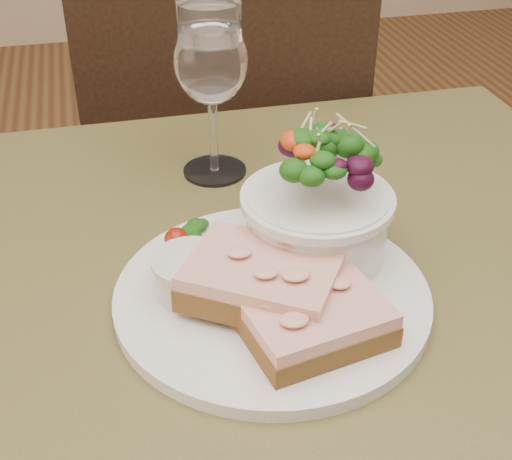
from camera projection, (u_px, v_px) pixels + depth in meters
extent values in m
cube|color=#49441F|center=(283.00, 324.00, 0.61)|extent=(0.80, 0.80, 0.04)
cylinder|color=black|center=(424.00, 331.00, 1.16)|extent=(0.05, 0.05, 0.71)
cube|color=black|center=(236.00, 195.00, 1.34)|extent=(0.52, 0.52, 0.04)
cube|color=black|center=(225.00, 130.00, 1.05)|extent=(0.41, 0.16, 0.45)
cube|color=black|center=(238.00, 289.00, 1.46)|extent=(0.45, 0.45, 0.45)
cylinder|color=silver|center=(272.00, 296.00, 0.60)|extent=(0.27, 0.27, 0.01)
cube|color=#442512|center=(315.00, 326.00, 0.55)|extent=(0.12, 0.10, 0.02)
cube|color=#FFEEC1|center=(316.00, 311.00, 0.54)|extent=(0.12, 0.10, 0.01)
cube|color=#442512|center=(263.00, 285.00, 0.58)|extent=(0.15, 0.14, 0.02)
cube|color=#FFEEC1|center=(263.00, 268.00, 0.57)|extent=(0.15, 0.14, 0.01)
cylinder|color=beige|center=(192.00, 275.00, 0.59)|extent=(0.06, 0.06, 0.04)
cylinder|color=olive|center=(191.00, 261.00, 0.58)|extent=(0.05, 0.05, 0.01)
cylinder|color=silver|center=(316.00, 223.00, 0.63)|extent=(0.12, 0.12, 0.06)
ellipsoid|color=#0B3509|center=(319.00, 168.00, 0.60)|extent=(0.11, 0.11, 0.06)
ellipsoid|color=#0B3509|center=(191.00, 236.00, 0.66)|extent=(0.04, 0.04, 0.01)
sphere|color=maroon|center=(176.00, 239.00, 0.64)|extent=(0.02, 0.02, 0.02)
cylinder|color=white|center=(215.00, 171.00, 0.79)|extent=(0.07, 0.07, 0.00)
cylinder|color=white|center=(213.00, 132.00, 0.77)|extent=(0.01, 0.01, 0.09)
ellipsoid|color=white|center=(211.00, 61.00, 0.72)|extent=(0.08, 0.08, 0.09)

